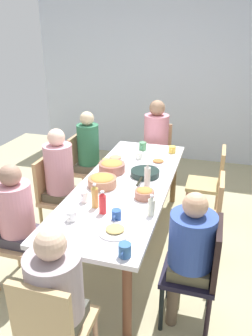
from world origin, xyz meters
The scene contains 36 objects.
ground_plane centered at (0.00, 0.00, 0.00)m, with size 6.53×6.53×0.00m, color tan.
wall_left centered at (-2.78, 0.00, 1.30)m, with size 0.12×4.68×2.60m, color silver.
dining_table centered at (0.00, 0.00, 0.67)m, with size 2.40×0.86×0.75m.
chair_0 centered at (0.00, 0.81, 0.51)m, with size 0.40×0.40×0.90m.
chair_1 centered at (-1.58, 0.00, 0.51)m, with size 0.40×0.40×0.90m.
person_1 centered at (-1.49, 0.00, 0.76)m, with size 0.34×0.34×1.27m.
chair_2 centered at (-0.80, -0.81, 0.51)m, with size 0.40×0.40×0.90m.
person_2 centered at (-0.80, -0.72, 0.72)m, with size 0.30×0.30×1.22m.
chair_3 centered at (-0.80, 0.81, 0.51)m, with size 0.40×0.40×0.90m.
chair_4 centered at (0.80, 0.81, 0.51)m, with size 0.40×0.40×0.90m.
person_4 centered at (0.80, 0.72, 0.69)m, with size 0.33×0.33×1.13m.
chair_5 centered at (0.80, -0.81, 0.51)m, with size 0.40×0.40×0.90m.
person_5 centered at (0.80, -0.72, 0.70)m, with size 0.30×0.30×1.17m.
chair_6 centered at (1.58, 0.00, 0.51)m, with size 0.40×0.40×0.90m.
person_6 centered at (1.49, 0.00, 0.70)m, with size 0.34×0.34×1.15m.
chair_7 centered at (0.00, -0.81, 0.51)m, with size 0.40×0.40×0.90m.
person_7 centered at (0.00, -0.72, 0.73)m, with size 0.30×0.30×1.23m.
plate_0 centered at (-0.55, -0.29, 0.76)m, with size 0.25×0.25×0.04m.
plate_1 centered at (-0.58, 0.21, 0.76)m, with size 0.23×0.23×0.04m.
plate_2 centered at (0.85, 0.16, 0.76)m, with size 0.26×0.26×0.04m.
bowl_0 centered at (0.27, 0.25, 0.79)m, with size 0.18×0.18×0.09m.
bowl_1 centered at (-0.20, -0.21, 0.80)m, with size 0.28×0.28×0.12m.
bowl_2 centered at (0.15, -0.19, 0.80)m, with size 0.28×0.28×0.11m.
serving_pan centered at (-0.20, 0.15, 0.78)m, with size 0.48×0.30×0.06m.
cup_0 centered at (0.79, -0.22, 0.79)m, with size 0.13×0.09×0.08m.
cup_1 centered at (-0.95, 0.31, 0.79)m, with size 0.12×0.09×0.08m.
cup_2 centered at (-0.64, -0.03, 0.79)m, with size 0.12×0.08×0.08m.
cup_3 centered at (-0.94, -0.06, 0.80)m, with size 0.13×0.09×0.10m.
cup_4 centered at (1.11, 0.31, 0.80)m, with size 0.12×0.09×0.10m.
cup_5 centered at (0.49, -0.24, 0.80)m, with size 0.11×0.07×0.10m.
cup_6 centered at (0.69, 0.12, 0.79)m, with size 0.11×0.08×0.09m.
cup_7 centered at (-0.32, -0.32, 0.79)m, with size 0.11×0.08×0.09m.
bottle_0 centered at (0.54, 0.37, 0.83)m, with size 0.06×0.06×0.18m.
bottle_1 centered at (0.07, 0.23, 0.87)m, with size 0.06×0.06×0.25m.
bottle_2 centered at (0.62, -0.02, 0.84)m, with size 0.06×0.06×0.20m.
bottle_3 centered at (0.55, -0.11, 0.85)m, with size 0.06×0.06×0.22m.
Camera 1 is at (2.83, 0.83, 2.16)m, focal length 35.28 mm.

